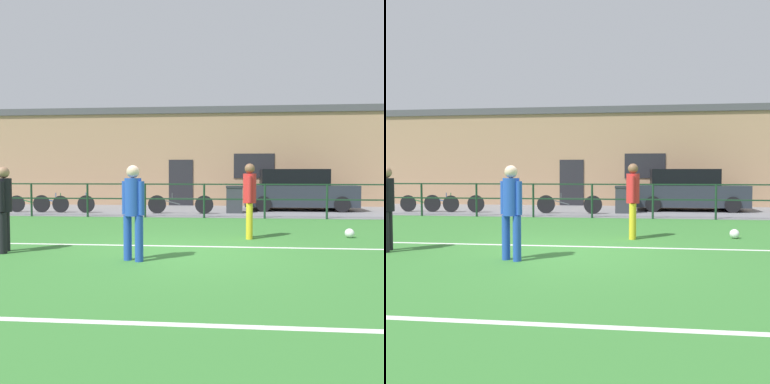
% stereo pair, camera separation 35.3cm
% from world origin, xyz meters
% --- Properties ---
extents(ground, '(60.00, 44.00, 0.04)m').
position_xyz_m(ground, '(0.00, 0.00, -0.02)').
color(ground, '#387A33').
extents(field_line_touchline, '(36.00, 0.11, 0.00)m').
position_xyz_m(field_line_touchline, '(0.00, 0.61, 0.00)').
color(field_line_touchline, white).
rests_on(field_line_touchline, ground).
extents(field_line_hash, '(36.00, 0.11, 0.00)m').
position_xyz_m(field_line_hash, '(0.00, -3.79, 0.00)').
color(field_line_hash, white).
rests_on(field_line_hash, ground).
extents(pavement_strip, '(48.00, 5.00, 0.02)m').
position_xyz_m(pavement_strip, '(0.00, 8.50, 0.01)').
color(pavement_strip, slate).
rests_on(pavement_strip, ground).
extents(perimeter_fence, '(36.07, 0.07, 1.15)m').
position_xyz_m(perimeter_fence, '(0.00, 6.00, 0.75)').
color(perimeter_fence, '#193823').
rests_on(perimeter_fence, ground).
extents(clubhouse_facade, '(28.00, 2.56, 4.49)m').
position_xyz_m(clubhouse_facade, '(0.00, 12.20, 2.25)').
color(clubhouse_facade, tan).
rests_on(clubhouse_facade, ground).
extents(player_goalkeeper, '(0.28, 0.43, 1.62)m').
position_xyz_m(player_goalkeeper, '(-3.39, -0.35, 0.92)').
color(player_goalkeeper, black).
rests_on(player_goalkeeper, ground).
extents(player_striker, '(0.30, 0.47, 1.72)m').
position_xyz_m(player_striker, '(1.31, 1.78, 0.98)').
color(player_striker, gold).
rests_on(player_striker, ground).
extents(player_winger, '(0.42, 0.29, 1.64)m').
position_xyz_m(player_winger, '(-0.79, -0.86, 0.93)').
color(player_winger, blue).
rests_on(player_winger, ground).
extents(soccer_ball_match, '(0.21, 0.21, 0.21)m').
position_xyz_m(soccer_ball_match, '(3.63, 2.08, 0.11)').
color(soccer_ball_match, white).
rests_on(soccer_ball_match, ground).
extents(parked_car_red, '(4.30, 1.93, 1.63)m').
position_xyz_m(parked_car_red, '(3.54, 9.13, 0.79)').
color(parked_car_red, '#282D38').
rests_on(parked_car_red, pavement_strip).
extents(bicycle_parked_0, '(2.35, 0.04, 0.73)m').
position_xyz_m(bicycle_parked_0, '(-6.32, 7.20, 0.35)').
color(bicycle_parked_0, black).
rests_on(bicycle_parked_0, pavement_strip).
extents(bicycle_parked_1, '(2.40, 0.04, 0.76)m').
position_xyz_m(bicycle_parked_1, '(-0.94, 7.20, 0.37)').
color(bicycle_parked_1, black).
rests_on(bicycle_parked_1, pavement_strip).
extents(bicycle_parked_2, '(2.37, 0.04, 0.75)m').
position_xyz_m(bicycle_parked_2, '(-5.35, 7.20, 0.36)').
color(bicycle_parked_2, black).
rests_on(bicycle_parked_2, pavement_strip).
extents(trash_bin_0, '(0.62, 0.53, 1.01)m').
position_xyz_m(trash_bin_0, '(1.02, 7.68, 0.53)').
color(trash_bin_0, '#33383D').
rests_on(trash_bin_0, pavement_strip).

